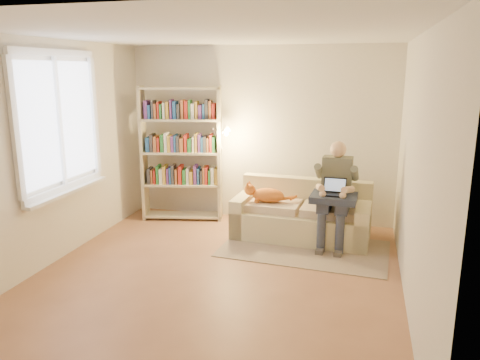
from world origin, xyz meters
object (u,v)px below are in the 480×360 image
(sofa, at_px, (302,217))
(laptop, at_px, (332,190))
(person, at_px, (335,189))
(bookshelf, at_px, (182,147))
(cat, at_px, (269,195))

(sofa, relative_size, laptop, 6.26)
(person, distance_m, bookshelf, 2.40)
(sofa, xyz_separation_m, person, (0.44, -0.17, 0.48))
(laptop, bearing_deg, cat, 170.25)
(cat, distance_m, laptop, 0.90)
(sofa, bearing_deg, laptop, -31.87)
(bookshelf, bearing_deg, person, -24.51)
(sofa, bearing_deg, person, -17.71)
(person, relative_size, bookshelf, 0.67)
(sofa, height_order, bookshelf, bookshelf)
(person, relative_size, cat, 2.02)
(sofa, distance_m, cat, 0.56)
(laptop, relative_size, bookshelf, 0.15)
(sofa, distance_m, person, 0.67)
(cat, relative_size, laptop, 2.26)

